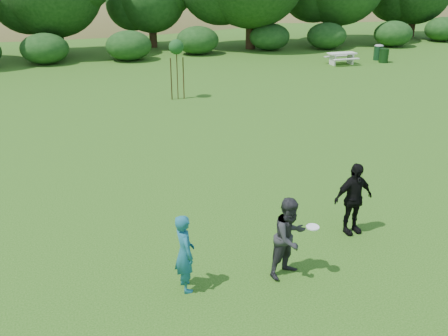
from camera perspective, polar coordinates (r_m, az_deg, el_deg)
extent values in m
plane|color=#19470C|center=(11.25, 4.67, -10.80)|extent=(120.00, 120.00, 0.00)
imported|color=#195E74|center=(10.04, -4.52, -9.65)|extent=(0.45, 0.64, 1.66)
imported|color=#292A2C|center=(10.50, 7.52, -7.87)|extent=(1.06, 0.96, 1.77)
imported|color=black|center=(12.38, 14.55, -3.41)|extent=(1.10, 0.55, 1.81)
cylinder|color=black|center=(35.45, 17.80, 12.12)|extent=(0.60, 0.60, 0.90)
cylinder|color=white|center=(10.35, 10.10, -6.66)|extent=(0.27, 0.27, 0.03)
cylinder|color=#3A2A16|center=(24.34, -5.37, 10.71)|extent=(0.05, 0.05, 2.50)
sphere|color=#1A4A1B|center=(24.12, -5.48, 13.61)|extent=(0.70, 0.70, 0.70)
cylinder|color=#342614|center=(24.33, -6.05, 10.07)|extent=(0.06, 0.06, 2.00)
cylinder|color=#3E2E18|center=(24.45, -4.65, 10.19)|extent=(0.06, 0.06, 2.00)
cube|color=beige|center=(33.96, 13.34, 12.63)|extent=(1.80, 0.75, 0.08)
cube|color=beige|center=(33.71, 12.30, 11.99)|extent=(0.10, 0.70, 0.68)
cube|color=beige|center=(34.36, 14.24, 12.01)|extent=(0.10, 0.70, 0.68)
cube|color=beige|center=(33.50, 13.81, 11.98)|extent=(1.80, 0.28, 0.06)
cube|color=#B5B5A7|center=(34.52, 12.79, 12.36)|extent=(1.80, 0.28, 0.06)
cylinder|color=#153B1F|center=(36.30, 17.21, 12.41)|extent=(0.60, 0.60, 0.90)
ellipsoid|color=gray|center=(36.23, 17.30, 13.19)|extent=(0.60, 0.60, 0.20)
ellipsoid|color=olive|center=(86.53, -1.08, 8.74)|extent=(100.00, 64.00, 52.00)
ellipsoid|color=olive|center=(68.11, -18.46, 9.55)|extent=(80.00, 50.00, 28.00)
ellipsoid|color=olive|center=(77.54, 8.76, 12.70)|extent=(60.00, 44.00, 24.00)
cylinder|color=#3A2616|center=(37.97, -18.38, 14.14)|extent=(0.68, 0.68, 2.80)
cylinder|color=#3A2616|center=(40.54, -8.13, 15.10)|extent=(0.60, 0.60, 2.27)
cylinder|color=#3A2616|center=(39.40, 3.09, 15.84)|extent=(0.76, 0.76, 3.32)
cylinder|color=#3A2616|center=(43.71, 12.87, 15.76)|extent=(0.71, 0.71, 2.97)
cylinder|color=#3A2616|center=(48.99, 20.70, 15.28)|extent=(0.62, 0.62, 2.45)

